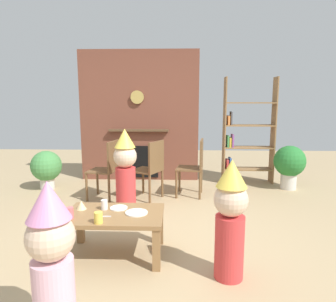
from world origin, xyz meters
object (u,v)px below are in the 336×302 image
(paper_cup_center, at_px, (70,213))
(paper_plate_rear, at_px, (136,213))
(coffee_table, at_px, (114,220))
(paper_cup_near_left, at_px, (98,218))
(dining_chair_middle, at_px, (151,167))
(paper_cup_near_right, at_px, (104,205))
(child_by_the_chairs, at_px, (125,168))
(child_with_cone_hat, at_px, (52,261))
(potted_plant_short, at_px, (46,167))
(dining_chair_right, at_px, (195,164))
(dining_chair_left, at_px, (108,166))
(potted_plant_tall, at_px, (290,163))
(paper_plate_front, at_px, (119,208))
(bookshelf, at_px, (245,135))
(child_in_pink, at_px, (230,217))
(birthday_cake_slice, at_px, (81,205))

(paper_cup_center, distance_m, paper_plate_rear, 0.61)
(coffee_table, bearing_deg, paper_cup_near_left, -110.08)
(dining_chair_middle, bearing_deg, paper_cup_near_left, 109.19)
(paper_cup_near_right, relative_size, child_by_the_chairs, 0.09)
(paper_plate_rear, xyz_separation_m, child_with_cone_hat, (-0.36, -1.11, 0.12))
(potted_plant_short, bearing_deg, dining_chair_right, -6.58)
(paper_plate_rear, relative_size, child_with_cone_hat, 0.21)
(paper_cup_center, xyz_separation_m, dining_chair_left, (-0.07, 1.85, 0.03))
(coffee_table, bearing_deg, potted_plant_tall, 43.27)
(paper_cup_near_left, distance_m, paper_plate_front, 0.39)
(coffee_table, xyz_separation_m, dining_chair_middle, (0.21, 1.71, 0.16))
(paper_plate_front, relative_size, potted_plant_short, 0.27)
(paper_plate_rear, relative_size, dining_chair_left, 0.24)
(paper_cup_near_right, bearing_deg, paper_plate_front, 11.75)
(paper_cup_center, xyz_separation_m, paper_plate_rear, (0.59, 0.15, -0.05))
(coffee_table, bearing_deg, dining_chair_right, 65.23)
(bookshelf, xyz_separation_m, dining_chair_middle, (-1.62, -1.04, -0.36))
(paper_cup_near_left, distance_m, potted_plant_short, 2.88)
(paper_cup_near_left, height_order, paper_cup_center, paper_cup_center)
(paper_plate_front, height_order, potted_plant_tall, potted_plant_tall)
(paper_cup_center, relative_size, potted_plant_short, 0.16)
(child_by_the_chairs, bearing_deg, dining_chair_middle, 143.66)
(dining_chair_middle, bearing_deg, child_in_pink, 139.90)
(child_with_cone_hat, relative_size, child_by_the_chairs, 0.93)
(dining_chair_middle, xyz_separation_m, potted_plant_short, (-1.82, 0.49, -0.13))
(dining_chair_middle, bearing_deg, child_by_the_chairs, 86.01)
(paper_plate_front, bearing_deg, potted_plant_short, 128.19)
(dining_chair_right, bearing_deg, paper_cup_near_left, 73.50)
(paper_cup_near_left, height_order, dining_chair_middle, dining_chair_middle)
(child_with_cone_hat, height_order, dining_chair_middle, child_with_cone_hat)
(dining_chair_left, distance_m, dining_chair_right, 1.34)
(paper_cup_near_left, xyz_separation_m, paper_cup_center, (-0.29, 0.10, 0.00))
(paper_plate_rear, distance_m, birthday_cake_slice, 0.57)
(paper_cup_near_right, relative_size, potted_plant_tall, 0.13)
(dining_chair_right, height_order, potted_plant_tall, dining_chair_right)
(paper_cup_near_right, xyz_separation_m, dining_chair_right, (1.00, 1.81, 0.03))
(child_by_the_chairs, relative_size, dining_chair_right, 1.25)
(coffee_table, relative_size, dining_chair_left, 1.04)
(birthday_cake_slice, bearing_deg, dining_chair_left, 93.42)
(paper_cup_near_left, xyz_separation_m, dining_chair_right, (0.97, 2.16, 0.03))
(paper_cup_near_left, relative_size, potted_plant_tall, 0.14)
(dining_chair_left, bearing_deg, paper_cup_center, 103.38)
(child_with_cone_hat, relative_size, potted_plant_tall, 1.41)
(birthday_cake_slice, xyz_separation_m, dining_chair_right, (1.23, 1.81, 0.04))
(child_in_pink, distance_m, dining_chair_middle, 2.23)
(bookshelf, relative_size, dining_chair_middle, 2.11)
(paper_plate_front, bearing_deg, paper_cup_near_right, -168.25)
(paper_plate_front, bearing_deg, child_by_the_chairs, 96.06)
(paper_plate_rear, xyz_separation_m, dining_chair_left, (-0.66, 1.70, 0.08))
(paper_plate_rear, xyz_separation_m, birthday_cake_slice, (-0.56, 0.09, 0.04))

